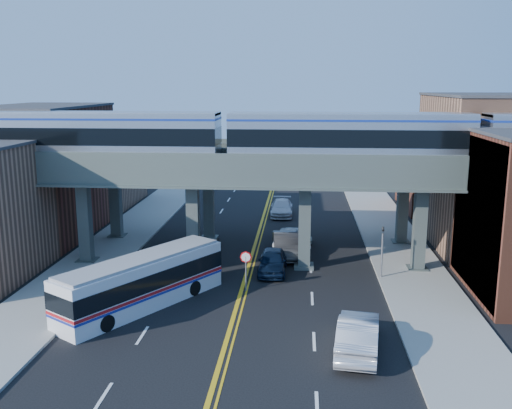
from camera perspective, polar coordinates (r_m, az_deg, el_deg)
ground at (r=34.07m, az=-2.02°, el=-10.38°), size 120.00×120.00×0.00m
sidewalk_west at (r=45.85m, az=-15.02°, el=-4.76°), size 5.00×70.00×0.16m
sidewalk_east at (r=43.96m, az=14.67°, el=-5.46°), size 5.00×70.00×0.16m
building_west_b at (r=52.78m, az=-20.37°, el=3.10°), size 8.00×14.00×11.00m
building_west_c at (r=64.88m, az=-15.50°, el=3.60°), size 8.00×10.00×8.00m
building_east_b at (r=50.05m, az=21.77°, el=3.13°), size 8.00×14.00×12.00m
building_east_c at (r=62.67m, az=18.24°, el=3.61°), size 8.00×10.00×9.00m
mural_panel at (r=37.83m, az=21.14°, el=-1.37°), size 0.10×9.50×9.50m
elevated_viaduct_near at (r=40.00m, az=-0.78°, el=2.64°), size 52.00×3.60×7.40m
elevated_viaduct_far at (r=46.90m, az=0.02°, el=4.02°), size 52.00×3.60×7.40m
transit_train at (r=39.59m, az=9.27°, el=6.68°), size 50.70×3.18×3.71m
stop_sign at (r=36.24m, az=-1.02°, el=-6.02°), size 0.76×0.09×2.63m
traffic_signal at (r=39.18m, az=12.52°, el=-4.10°), size 0.15×0.18×4.10m
transit_bus at (r=34.55m, az=-11.26°, el=-7.64°), size 8.23×10.82×2.90m
car_lane_a at (r=40.05m, az=1.67°, el=-5.68°), size 1.97×4.78×1.62m
car_lane_b at (r=43.73m, az=3.02°, el=-4.07°), size 2.41×5.55×1.77m
car_lane_c at (r=45.65m, az=3.60°, el=-3.53°), size 3.13×5.79×1.54m
car_lane_d at (r=57.29m, az=2.58°, el=-0.32°), size 2.24×5.35×1.54m
car_parked_curb at (r=29.11m, az=10.17°, el=-12.64°), size 2.69×5.80×1.84m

